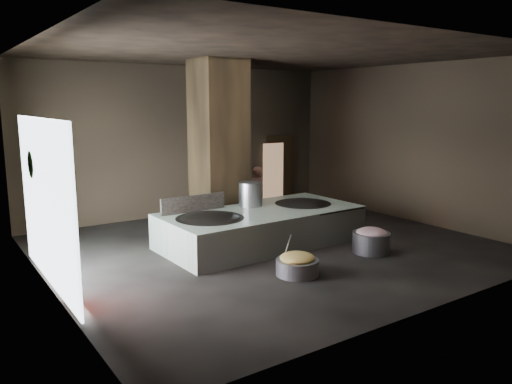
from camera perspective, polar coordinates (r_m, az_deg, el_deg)
floor at (r=12.08m, az=1.66°, el=-6.48°), size 10.00×9.00×0.10m
ceiling at (r=11.63m, az=1.78°, el=15.79°), size 10.00×9.00×0.10m
back_wall at (r=15.53m, az=-8.24°, el=5.79°), size 10.00×0.10×4.50m
front_wall at (r=8.41m, az=20.24°, el=1.60°), size 10.00×0.10×4.50m
left_wall at (r=9.60m, az=-23.51°, el=2.37°), size 0.10×9.00×4.50m
right_wall at (r=15.15m, az=17.45°, el=5.32°), size 0.10×9.00×4.50m
pillar at (r=13.06m, az=-4.27°, el=5.05°), size 1.20×1.20×4.50m
hearth_platform at (r=12.21m, az=0.60°, el=-3.99°), size 4.91×2.44×0.84m
platform_cap at (r=12.12m, az=0.61°, el=-2.19°), size 4.75×2.28×0.03m
wok_left at (r=11.34m, az=-5.28°, el=-3.44°), size 1.53×1.53×0.42m
wok_left_rim at (r=11.33m, az=-5.29°, el=-3.09°), size 1.56×1.56×0.05m
wok_right at (r=12.97m, az=5.38°, el=-1.70°), size 1.42×1.42×0.40m
wok_right_rim at (r=12.96m, az=5.39°, el=-1.40°), size 1.46×1.46×0.05m
stock_pot at (r=12.53m, az=-0.64°, el=-0.31°), size 0.59×0.59×0.63m
splash_guard at (r=11.97m, az=-7.16°, el=-1.37°), size 1.69×0.10×0.42m
cook at (r=14.50m, az=0.02°, el=-0.20°), size 0.60×0.41×1.59m
veg_basin at (r=10.15m, az=4.74°, el=-8.55°), size 1.05×1.05×0.32m
veg_fill at (r=10.09m, az=4.75°, el=-7.52°), size 0.71×0.71×0.22m
ladle at (r=10.06m, az=3.56°, el=-6.38°), size 0.09×0.34×0.61m
meat_basin at (r=11.85m, az=13.02°, el=-5.63°), size 0.87×0.87×0.47m
meat_fill at (r=11.80m, az=13.06°, el=-4.63°), size 0.71×0.71×0.27m
doorway_near at (r=16.13m, az=-4.14°, el=1.92°), size 1.18×0.08×2.38m
doorway_near_glow at (r=16.05m, az=-5.12°, el=1.69°), size 0.76×0.04×1.79m
doorway_far at (r=17.45m, az=2.69°, el=2.57°), size 1.18×0.08×2.38m
doorway_far_glow at (r=17.26m, az=1.98°, el=2.32°), size 0.84×0.04×1.98m
left_opening at (r=9.91m, az=-22.90°, el=-1.18°), size 0.04×4.20×3.10m
pavilion_sliver at (r=8.86m, az=-20.41°, el=-7.29°), size 0.05×0.90×1.70m
tree_silhouette at (r=10.91m, az=-23.78°, el=2.93°), size 0.28×1.10×1.10m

